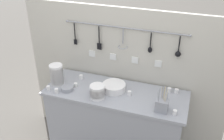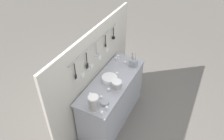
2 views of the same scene
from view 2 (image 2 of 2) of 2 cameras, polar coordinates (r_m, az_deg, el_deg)
The scene contains 18 objects.
ground_plane at distance 3.93m, azimuth 0.08°, elevation -12.05°, with size 20.00×20.00×0.00m, color #666059.
counter at distance 3.62m, azimuth 0.08°, elevation -7.73°, with size 1.45×0.53×0.84m.
back_wall at distance 3.46m, azimuth -4.32°, elevation -1.51°, with size 2.25×0.11×1.63m.
bowl_stack_tall_left at distance 2.84m, azimuth -4.84°, elevation -8.61°, with size 0.14×0.14×0.22m.
bowl_stack_nested_right at distance 3.15m, azimuth 1.24°, elevation -3.95°, with size 0.15×0.15×0.14m.
plate_stack at distance 3.30m, azimuth -0.64°, elevation -2.31°, with size 0.24×0.24×0.07m.
steel_mixing_bowl at distance 2.97m, azimuth -2.00°, elevation -8.42°, with size 0.13×0.13×0.04m.
cutlery_caddy at distance 3.60m, azimuth 5.58°, elevation 1.95°, with size 0.11×0.11×0.27m.
cup_edge_far at distance 3.42m, azimuth 1.29°, elevation -0.98°, with size 0.04×0.04×0.05m.
cup_back_right at distance 2.84m, azimuth -2.64°, elevation -11.16°, with size 0.04×0.04×0.05m.
cup_beside_plates at distance 2.89m, azimuth -1.35°, elevation -9.91°, with size 0.04×0.04×0.05m.
cup_by_caddy at distance 3.75m, azimuth 1.12°, elevation 2.96°, with size 0.04×0.04×0.05m.
cup_mid_row at distance 3.09m, azimuth -5.67°, elevation -6.36°, with size 0.04×0.04×0.05m.
cup_front_right at distance 3.71m, azimuth 6.60°, elevation 2.34°, with size 0.04×0.04×0.05m.
cup_edge_near at distance 3.80m, azimuth 1.62°, elevation 3.51°, with size 0.04×0.04×0.05m.
cup_centre at distance 3.14m, azimuth -0.86°, elevation -5.19°, with size 0.04×0.04×0.05m.
cup_back_left at distance 3.66m, azimuth 3.47°, elevation 1.97°, with size 0.04×0.04×0.05m.
cup_front_left at distance 3.03m, azimuth -2.80°, elevation -7.18°, with size 0.04×0.04×0.05m.
Camera 2 is at (-2.26, -1.14, 3.01)m, focal length 35.00 mm.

